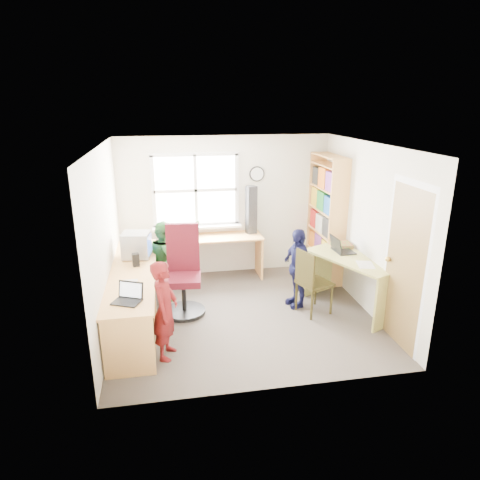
% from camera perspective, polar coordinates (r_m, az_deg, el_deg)
% --- Properties ---
extents(room, '(3.64, 3.44, 2.44)m').
position_cam_1_polar(room, '(5.88, 0.37, 1.10)').
color(room, '#453D36').
rests_on(room, ground).
extents(l_desk, '(2.38, 2.95, 0.75)m').
position_cam_1_polar(l_desk, '(5.72, -12.15, -8.03)').
color(l_desk, '#FFB865').
rests_on(l_desk, ground).
extents(right_desk, '(1.15, 1.52, 0.80)m').
position_cam_1_polar(right_desk, '(6.40, 14.69, -4.13)').
color(right_desk, '#CBC665').
rests_on(right_desk, ground).
extents(bookshelf, '(0.30, 1.02, 2.10)m').
position_cam_1_polar(bookshelf, '(7.39, 11.39, 2.54)').
color(bookshelf, '#FFB865').
rests_on(bookshelf, ground).
extents(swivel_chair, '(0.65, 0.65, 1.28)m').
position_cam_1_polar(swivel_chair, '(6.19, -7.54, -4.73)').
color(swivel_chair, black).
rests_on(swivel_chair, ground).
extents(wooden_chair, '(0.53, 0.53, 0.96)m').
position_cam_1_polar(wooden_chair, '(6.16, 9.41, -5.26)').
color(wooden_chair, '#352E11').
rests_on(wooden_chair, ground).
extents(crt_monitor, '(0.43, 0.40, 0.38)m').
position_cam_1_polar(crt_monitor, '(6.38, -13.64, -0.66)').
color(crt_monitor, '#949598').
rests_on(crt_monitor, l_desk).
extents(laptop_left, '(0.38, 0.36, 0.21)m').
position_cam_1_polar(laptop_left, '(5.08, -14.65, -7.35)').
color(laptop_left, black).
rests_on(laptop_left, l_desk).
extents(laptop_right, '(0.31, 0.36, 0.24)m').
position_cam_1_polar(laptop_right, '(6.50, 13.23, -1.07)').
color(laptop_right, black).
rests_on(laptop_right, right_desk).
extents(speaker_a, '(0.11, 0.11, 0.18)m').
position_cam_1_polar(speaker_a, '(6.08, -13.73, -2.58)').
color(speaker_a, black).
rests_on(speaker_a, l_desk).
extents(speaker_b, '(0.10, 0.10, 0.17)m').
position_cam_1_polar(speaker_b, '(6.68, -13.85, -0.77)').
color(speaker_b, black).
rests_on(speaker_b, l_desk).
extents(cd_tower, '(0.19, 0.18, 0.82)m').
position_cam_1_polar(cd_tower, '(7.32, 1.50, 4.04)').
color(cd_tower, black).
rests_on(cd_tower, l_desk).
extents(game_box, '(0.32, 0.32, 0.06)m').
position_cam_1_polar(game_box, '(6.75, 13.31, -0.62)').
color(game_box, red).
rests_on(game_box, right_desk).
extents(paper_a, '(0.21, 0.30, 0.00)m').
position_cam_1_polar(paper_a, '(5.54, -14.60, -5.71)').
color(paper_a, silver).
rests_on(paper_a, l_desk).
extents(paper_b, '(0.28, 0.35, 0.00)m').
position_cam_1_polar(paper_b, '(6.10, 16.38, -3.18)').
color(paper_b, silver).
rests_on(paper_b, right_desk).
extents(potted_plant, '(0.17, 0.15, 0.28)m').
position_cam_1_polar(potted_plant, '(7.23, -5.96, 1.54)').
color(potted_plant, '#2A692A').
rests_on(potted_plant, l_desk).
extents(person_red, '(0.39, 0.50, 1.21)m').
position_cam_1_polar(person_red, '(5.12, -9.96, -9.19)').
color(person_red, maroon).
rests_on(person_red, ground).
extents(person_green, '(0.49, 0.62, 1.22)m').
position_cam_1_polar(person_green, '(6.65, -9.85, -2.64)').
color(person_green, '#2B6C2F').
rests_on(person_green, ground).
extents(person_navy, '(0.44, 0.75, 1.20)m').
position_cam_1_polar(person_navy, '(6.34, 7.66, -3.70)').
color(person_navy, '#12133A').
rests_on(person_navy, ground).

